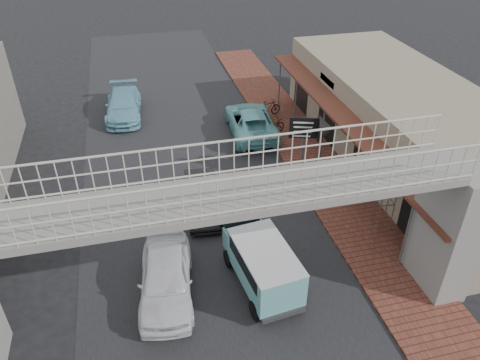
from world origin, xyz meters
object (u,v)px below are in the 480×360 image
dark_sedan (203,198)px  motorcycle_near (273,127)px  street_clock (391,174)px  arrow_sign (323,129)px  motorcycle_far (268,108)px  angkot_far (124,105)px  angkot_van (263,262)px  white_hatchback (166,277)px  angkot_curb (251,121)px

dark_sedan → motorcycle_near: dark_sedan is taller
street_clock → arrow_sign: (-1.25, 3.90, 0.14)m
motorcycle_far → arrow_sign: size_ratio=0.49×
angkot_far → street_clock: (9.97, -13.68, 2.02)m
angkot_far → motorcycle_near: (8.03, -4.69, -0.17)m
arrow_sign → dark_sedan: bearing=-154.2°
angkot_far → motorcycle_far: angkot_far is taller
angkot_van → motorcycle_far: (4.25, 13.24, -0.59)m
white_hatchback → arrow_sign: 9.73m
dark_sedan → angkot_van: size_ratio=1.00×
angkot_curb → angkot_far: bearing=-25.8°
motorcycle_far → arrow_sign: (0.24, -7.41, 2.28)m
angkot_far → angkot_van: bearing=-70.5°
motorcycle_far → street_clock: 11.60m
white_hatchback → angkot_curb: (6.06, 11.07, -0.03)m
dark_sedan → angkot_curb: (3.95, 6.53, 0.08)m
angkot_van → street_clock: street_clock is taller
dark_sedan → motorcycle_near: 7.77m
dark_sedan → white_hatchback: bearing=-109.9°
street_clock → motorcycle_far: bearing=103.7°
angkot_curb → street_clock: 10.29m
dark_sedan → angkot_van: angkot_van is taller
angkot_far → angkot_van: 16.18m
white_hatchback → angkot_curb: 12.62m
dark_sedan → street_clock: size_ratio=1.26×
white_hatchback → dark_sedan: white_hatchback is taller
angkot_van → arrow_sign: size_ratio=1.16×
motorcycle_near → white_hatchback: bearing=120.6°
street_clock → arrow_sign: bearing=114.0°
angkot_far → street_clock: size_ratio=1.57×
angkot_curb → street_clock: street_clock is taller
white_hatchback → angkot_curb: white_hatchback is taller
white_hatchback → street_clock: bearing=16.3°
angkot_curb → angkot_far: size_ratio=1.07×
street_clock → arrow_sign: arrow_sign is taller
angkot_far → motorcycle_near: angkot_far is taller
dark_sedan → angkot_far: (-2.98, 10.59, 0.06)m
dark_sedan → angkot_curb: bearing=63.9°
arrow_sign → angkot_curb: bearing=125.2°
white_hatchback → angkot_far: white_hatchback is taller
street_clock → motorcycle_near: bearing=108.4°
white_hatchback → motorcycle_near: bearing=62.8°
white_hatchback → arrow_sign: arrow_sign is taller
arrow_sign → motorcycle_far: bearing=109.6°
white_hatchback → arrow_sign: bearing=41.5°
white_hatchback → motorcycle_far: bearing=66.4°
motorcycle_far → angkot_van: bearing=146.5°
angkot_curb → arrow_sign: size_ratio=1.55×
angkot_curb → angkot_far: 8.03m
street_clock → arrow_sign: 4.10m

